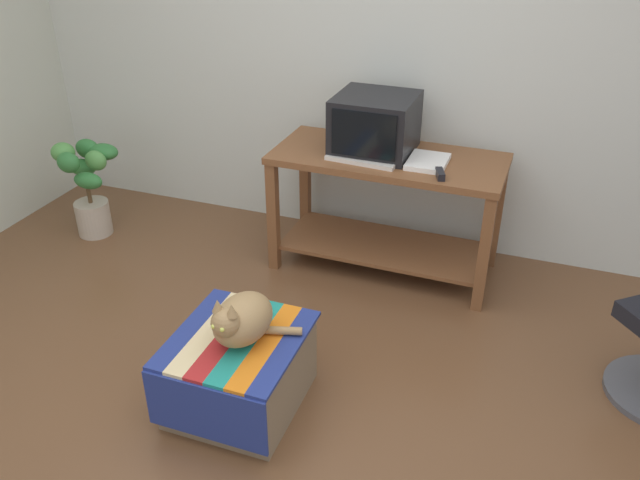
{
  "coord_description": "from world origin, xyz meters",
  "views": [
    {
      "loc": [
        1.03,
        -1.77,
        2.13
      ],
      "look_at": [
        0.06,
        0.85,
        0.55
      ],
      "focal_mm": 36.51,
      "sensor_mm": 36.0,
      "label": 1
    }
  ],
  "objects_px": {
    "tv_monitor": "(375,125)",
    "cat": "(241,320)",
    "desk": "(387,193)",
    "keyboard": "(363,159)",
    "stapler": "(440,174)",
    "book": "(428,162)",
    "potted_plant": "(88,184)",
    "ottoman_with_blanket": "(239,371)"
  },
  "relations": [
    {
      "from": "ottoman_with_blanket",
      "to": "stapler",
      "type": "relative_size",
      "value": 5.7
    },
    {
      "from": "book",
      "to": "ottoman_with_blanket",
      "type": "relative_size",
      "value": 0.43
    },
    {
      "from": "cat",
      "to": "potted_plant",
      "type": "relative_size",
      "value": 0.56
    },
    {
      "from": "book",
      "to": "ottoman_with_blanket",
      "type": "xyz_separation_m",
      "value": [
        -0.53,
        -1.34,
        -0.56
      ]
    },
    {
      "from": "keyboard",
      "to": "potted_plant",
      "type": "relative_size",
      "value": 0.61
    },
    {
      "from": "book",
      "to": "cat",
      "type": "relative_size",
      "value": 0.74
    },
    {
      "from": "ottoman_with_blanket",
      "to": "stapler",
      "type": "bearing_deg",
      "value": 62.14
    },
    {
      "from": "desk",
      "to": "cat",
      "type": "bearing_deg",
      "value": -99.78
    },
    {
      "from": "keyboard",
      "to": "ottoman_with_blanket",
      "type": "xyz_separation_m",
      "value": [
        -0.18,
        -1.26,
        -0.56
      ]
    },
    {
      "from": "stapler",
      "to": "cat",
      "type": "bearing_deg",
      "value": -136.81
    },
    {
      "from": "book",
      "to": "stapler",
      "type": "height_order",
      "value": "stapler"
    },
    {
      "from": "tv_monitor",
      "to": "book",
      "type": "xyz_separation_m",
      "value": [
        0.33,
        -0.09,
        -0.14
      ]
    },
    {
      "from": "tv_monitor",
      "to": "book",
      "type": "bearing_deg",
      "value": -13.67
    },
    {
      "from": "book",
      "to": "cat",
      "type": "height_order",
      "value": "book"
    },
    {
      "from": "stapler",
      "to": "tv_monitor",
      "type": "bearing_deg",
      "value": 130.22
    },
    {
      "from": "tv_monitor",
      "to": "potted_plant",
      "type": "bearing_deg",
      "value": -169.94
    },
    {
      "from": "keyboard",
      "to": "stapler",
      "type": "distance_m",
      "value": 0.45
    },
    {
      "from": "potted_plant",
      "to": "stapler",
      "type": "xyz_separation_m",
      "value": [
        2.27,
        0.05,
        0.39
      ]
    },
    {
      "from": "tv_monitor",
      "to": "cat",
      "type": "height_order",
      "value": "tv_monitor"
    },
    {
      "from": "ottoman_with_blanket",
      "to": "keyboard",
      "type": "bearing_deg",
      "value": 81.95
    },
    {
      "from": "desk",
      "to": "cat",
      "type": "relative_size",
      "value": 3.62
    },
    {
      "from": "cat",
      "to": "potted_plant",
      "type": "height_order",
      "value": "potted_plant"
    },
    {
      "from": "keyboard",
      "to": "book",
      "type": "xyz_separation_m",
      "value": [
        0.35,
        0.08,
        0.0
      ]
    },
    {
      "from": "cat",
      "to": "stapler",
      "type": "xyz_separation_m",
      "value": [
        0.59,
        1.19,
        0.27
      ]
    },
    {
      "from": "tv_monitor",
      "to": "cat",
      "type": "xyz_separation_m",
      "value": [
        -0.16,
        -1.43,
        -0.41
      ]
    },
    {
      "from": "desk",
      "to": "tv_monitor",
      "type": "relative_size",
      "value": 2.97
    },
    {
      "from": "desk",
      "to": "tv_monitor",
      "type": "distance_m",
      "value": 0.41
    },
    {
      "from": "desk",
      "to": "stapler",
      "type": "height_order",
      "value": "stapler"
    },
    {
      "from": "tv_monitor",
      "to": "ottoman_with_blanket",
      "type": "bearing_deg",
      "value": -96.93
    },
    {
      "from": "cat",
      "to": "ottoman_with_blanket",
      "type": "bearing_deg",
      "value": -177.86
    },
    {
      "from": "potted_plant",
      "to": "cat",
      "type": "bearing_deg",
      "value": -34.07
    },
    {
      "from": "tv_monitor",
      "to": "keyboard",
      "type": "relative_size",
      "value": 1.12
    },
    {
      "from": "cat",
      "to": "tv_monitor",
      "type": "bearing_deg",
      "value": 91.7
    },
    {
      "from": "book",
      "to": "stapler",
      "type": "bearing_deg",
      "value": -57.7
    },
    {
      "from": "keyboard",
      "to": "tv_monitor",
      "type": "bearing_deg",
      "value": 89.13
    },
    {
      "from": "book",
      "to": "potted_plant",
      "type": "height_order",
      "value": "book"
    },
    {
      "from": "keyboard",
      "to": "book",
      "type": "relative_size",
      "value": 1.48
    },
    {
      "from": "cat",
      "to": "stapler",
      "type": "distance_m",
      "value": 1.35
    },
    {
      "from": "keyboard",
      "to": "cat",
      "type": "relative_size",
      "value": 1.09
    },
    {
      "from": "desk",
      "to": "ottoman_with_blanket",
      "type": "relative_size",
      "value": 2.12
    },
    {
      "from": "tv_monitor",
      "to": "cat",
      "type": "relative_size",
      "value": 1.22
    },
    {
      "from": "keyboard",
      "to": "ottoman_with_blanket",
      "type": "bearing_deg",
      "value": -93.26
    }
  ]
}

